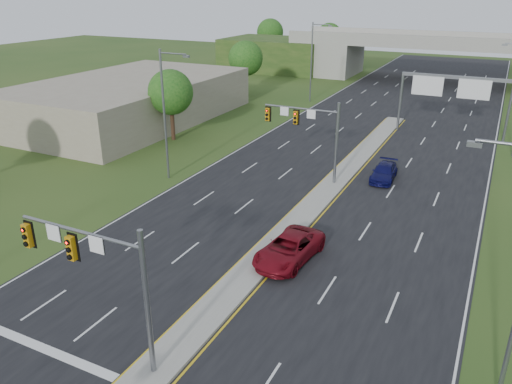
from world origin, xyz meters
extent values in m
plane|color=#264619|center=(0.00, 0.00, 0.00)|extent=(240.00, 240.00, 0.00)
cube|color=black|center=(0.00, 35.00, 0.01)|extent=(24.00, 160.00, 0.02)
cube|color=gray|center=(0.00, 23.00, 0.10)|extent=(2.00, 54.00, 0.16)
cube|color=gold|center=(-1.15, 23.00, 0.03)|extent=(0.12, 54.00, 0.01)
cube|color=gold|center=(1.15, 23.00, 0.03)|extent=(0.12, 54.00, 0.01)
cube|color=silver|center=(-11.80, 35.00, 0.03)|extent=(0.12, 160.00, 0.01)
cube|color=silver|center=(11.80, 35.00, 0.03)|extent=(0.12, 160.00, 0.01)
cube|color=silver|center=(-6.50, -1.00, 0.03)|extent=(10.50, 0.50, 0.01)
cylinder|color=slate|center=(0.00, 0.00, 3.50)|extent=(0.24, 0.24, 7.00)
cylinder|color=slate|center=(-3.25, 0.00, 6.20)|extent=(6.50, 0.16, 0.16)
cube|color=#C3830C|center=(-3.58, -0.25, 5.45)|extent=(0.35, 0.25, 1.10)
cube|color=#C3830C|center=(-6.17, -0.25, 5.45)|extent=(0.35, 0.25, 1.10)
cube|color=black|center=(-3.58, -0.11, 5.45)|extent=(0.55, 0.04, 1.30)
cube|color=black|center=(-6.17, -0.11, 5.45)|extent=(0.55, 0.04, 1.30)
sphere|color=#FF0C05|center=(-3.58, -0.38, 5.80)|extent=(0.20, 0.20, 0.20)
sphere|color=#FF0C05|center=(-6.17, -0.38, 5.80)|extent=(0.20, 0.20, 0.20)
cube|color=white|center=(-4.68, -0.10, 5.85)|extent=(0.75, 0.04, 0.75)
cube|color=white|center=(-2.27, -0.10, 5.85)|extent=(0.75, 0.04, 0.75)
cylinder|color=slate|center=(0.00, 25.00, 3.50)|extent=(0.24, 0.24, 7.00)
cylinder|color=slate|center=(-3.25, 25.00, 6.20)|extent=(6.50, 0.16, 0.16)
cube|color=#C3830C|center=(-3.58, 24.75, 5.45)|extent=(0.35, 0.25, 1.10)
cube|color=#C3830C|center=(-6.17, 24.75, 5.45)|extent=(0.35, 0.25, 1.10)
cube|color=black|center=(-3.58, 24.89, 5.45)|extent=(0.55, 0.04, 1.30)
cube|color=black|center=(-6.17, 24.89, 5.45)|extent=(0.55, 0.04, 1.30)
sphere|color=#FF0C05|center=(-3.58, 24.62, 5.80)|extent=(0.20, 0.20, 0.20)
sphere|color=#FF0C05|center=(-6.17, 24.62, 5.80)|extent=(0.20, 0.20, 0.20)
cube|color=white|center=(-4.68, 24.90, 5.85)|extent=(0.75, 0.04, 0.75)
cube|color=white|center=(-2.27, 24.90, 5.85)|extent=(0.75, 0.04, 0.75)
cylinder|color=slate|center=(1.20, 45.00, 3.30)|extent=(0.28, 0.28, 6.60)
cylinder|color=slate|center=(12.50, 45.00, 3.30)|extent=(0.28, 0.28, 6.60)
cube|color=slate|center=(6.85, 45.00, 6.50)|extent=(11.50, 0.35, 0.35)
cube|color=#0C5524|center=(4.00, 44.80, 5.40)|extent=(3.20, 0.08, 2.00)
cube|color=#0C5524|center=(8.80, 44.80, 5.40)|extent=(3.20, 0.08, 2.00)
cube|color=silver|center=(4.00, 44.75, 5.40)|extent=(3.30, 0.03, 2.10)
cube|color=silver|center=(8.80, 44.75, 5.40)|extent=(3.30, 0.03, 2.10)
cube|color=gray|center=(-17.00, 80.00, 3.00)|extent=(6.00, 12.00, 6.00)
cube|color=#264619|center=(-30.00, 80.00, 3.00)|extent=(20.00, 14.00, 6.00)
cube|color=gray|center=(0.00, 80.00, 6.60)|extent=(50.00, 12.00, 1.20)
cube|color=gray|center=(0.00, 74.20, 7.65)|extent=(50.00, 0.40, 0.90)
cube|color=gray|center=(0.00, 85.80, 7.65)|extent=(50.00, 0.40, 0.90)
cylinder|color=slate|center=(-13.50, 20.00, 5.50)|extent=(0.20, 0.20, 11.00)
cylinder|color=slate|center=(-12.25, 20.00, 10.70)|extent=(2.50, 0.12, 0.12)
cube|color=slate|center=(-11.00, 20.00, 10.55)|extent=(0.50, 0.25, 0.18)
cylinder|color=slate|center=(-13.50, 55.00, 5.50)|extent=(0.20, 0.20, 11.00)
cylinder|color=slate|center=(-12.25, 55.00, 10.70)|extent=(2.50, 0.12, 0.12)
cube|color=slate|center=(-11.00, 55.00, 10.55)|extent=(0.50, 0.25, 0.18)
cube|color=slate|center=(11.00, 5.00, 10.55)|extent=(0.50, 0.25, 0.18)
cube|color=slate|center=(11.00, 40.00, 10.55)|extent=(0.50, 0.25, 0.18)
cylinder|color=#382316|center=(-20.00, 30.00, 2.00)|extent=(0.44, 0.44, 4.00)
sphere|color=#154813|center=(-20.00, 30.00, 5.20)|extent=(4.80, 4.80, 4.80)
cylinder|color=#382316|center=(-24.00, 55.00, 2.12)|extent=(0.44, 0.44, 4.25)
sphere|color=#154813|center=(-24.00, 55.00, 5.53)|extent=(5.20, 5.20, 5.20)
cylinder|color=#382316|center=(-38.00, 94.00, 2.25)|extent=(0.44, 0.44, 4.50)
sphere|color=#154813|center=(-38.00, 94.00, 5.85)|extent=(6.00, 6.00, 6.00)
cylinder|color=#382316|center=(-24.00, 94.00, 2.12)|extent=(0.44, 0.44, 4.25)
sphere|color=#154813|center=(-24.00, 94.00, 5.53)|extent=(5.60, 5.60, 5.60)
cube|color=gray|center=(-30.00, 35.00, 2.50)|extent=(18.00, 30.00, 5.00)
imported|color=maroon|center=(1.50, 11.57, 0.81)|extent=(3.16, 5.90, 1.58)
imported|color=#0B0B43|center=(3.53, 27.95, 0.69)|extent=(2.11, 4.70, 1.34)
camera|label=1|loc=(11.57, -13.32, 15.66)|focal=35.00mm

